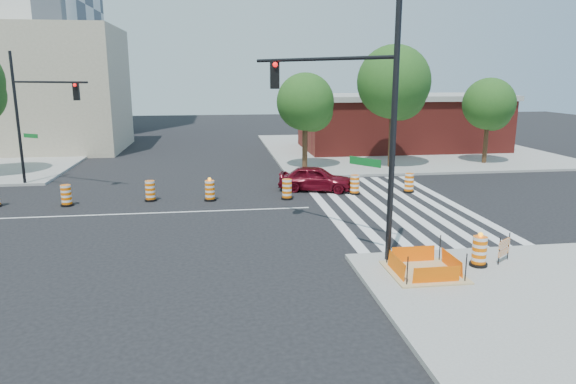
{
  "coord_description": "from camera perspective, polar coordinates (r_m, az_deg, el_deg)",
  "views": [
    {
      "loc": [
        2.73,
        -23.23,
        6.13
      ],
      "look_at": [
        5.63,
        -2.65,
        1.4
      ],
      "focal_mm": 32.0,
      "sensor_mm": 36.0,
      "label": 1
    }
  ],
  "objects": [
    {
      "name": "beige_midrise",
      "position": [
        47.59,
        -26.49,
        10.15
      ],
      "size": [
        14.0,
        10.0,
        10.0
      ],
      "primitive_type": "cube",
      "color": "tan",
      "rests_on": "ground"
    },
    {
      "name": "lane_centerline",
      "position": [
        24.18,
        -14.24,
        -2.26
      ],
      "size": [
        14.0,
        0.12,
        0.01
      ],
      "primitive_type": "cube",
      "color": "silver",
      "rests_on": "ground"
    },
    {
      "name": "barricade",
      "position": [
        18.24,
        22.89,
        -5.68
      ],
      "size": [
        0.66,
        0.5,
        0.93
      ],
      "rotation": [
        0.0,
        0.0,
        0.64
      ],
      "color": "#F86705",
      "rests_on": "ground"
    },
    {
      "name": "crosswalk_east",
      "position": [
        25.39,
        11.13,
        -1.38
      ],
      "size": [
        6.75,
        13.5,
        0.01
      ],
      "color": "silver",
      "rests_on": "ground"
    },
    {
      "name": "median_drum_7",
      "position": [
        28.23,
        13.3,
        0.92
      ],
      "size": [
        0.6,
        0.6,
        1.02
      ],
      "color": "black",
      "rests_on": "ground"
    },
    {
      "name": "tree_north_d",
      "position": [
        34.8,
        11.72,
        11.44
      ],
      "size": [
        4.77,
        4.77,
        8.11
      ],
      "color": "#382314",
      "rests_on": "ground"
    },
    {
      "name": "ground",
      "position": [
        24.18,
        -14.24,
        -2.27
      ],
      "size": [
        120.0,
        120.0,
        0.0
      ],
      "primitive_type": "plane",
      "color": "black",
      "rests_on": "ground"
    },
    {
      "name": "median_drum_4",
      "position": [
        25.93,
        -8.67,
        0.11
      ],
      "size": [
        0.6,
        0.6,
        1.18
      ],
      "color": "black",
      "rests_on": "ground"
    },
    {
      "name": "red_coupe",
      "position": [
        27.87,
        3.09,
        1.52
      ],
      "size": [
        4.27,
        2.7,
        1.36
      ],
      "primitive_type": "imported",
      "rotation": [
        0.0,
        0.0,
        1.27
      ],
      "color": "#5A0714",
      "rests_on": "ground"
    },
    {
      "name": "median_drum_3",
      "position": [
        26.48,
        -15.05,
        0.05
      ],
      "size": [
        0.6,
        0.6,
        1.02
      ],
      "color": "black",
      "rests_on": "ground"
    },
    {
      "name": "tree_north_c",
      "position": [
        33.75,
        1.99,
        9.62
      ],
      "size": [
        3.77,
        3.73,
        6.34
      ],
      "color": "#382314",
      "rests_on": "ground"
    },
    {
      "name": "signal_pole_se",
      "position": [
        17.58,
        6.86,
        9.58
      ],
      "size": [
        3.99,
        5.15,
        8.43
      ],
      "rotation": [
        0.0,
        0.0,
        2.22
      ],
      "color": "black",
      "rests_on": "ground"
    },
    {
      "name": "brick_storefront",
      "position": [
        44.13,
        12.37,
        7.57
      ],
      "size": [
        16.5,
        8.5,
        4.6
      ],
      "color": "maroon",
      "rests_on": "ground"
    },
    {
      "name": "sidewalk_ne",
      "position": [
        44.38,
        12.23,
        4.69
      ],
      "size": [
        22.0,
        22.0,
        0.15
      ],
      "primitive_type": "cube",
      "color": "gray",
      "rests_on": "ground"
    },
    {
      "name": "tree_north_e",
      "position": [
        38.26,
        21.43,
        8.8
      ],
      "size": [
        3.54,
        3.53,
        6.0
      ],
      "color": "#382314",
      "rests_on": "ground"
    },
    {
      "name": "pit_drum",
      "position": [
        17.62,
        20.48,
        -6.26
      ],
      "size": [
        0.57,
        0.57,
        1.12
      ],
      "color": "black",
      "rests_on": "ground"
    },
    {
      "name": "signal_pole_nw",
      "position": [
        31.2,
        -26.27,
        8.49
      ],
      "size": [
        4.68,
        3.11,
        7.28
      ],
      "rotation": [
        0.0,
        0.0,
        -0.58
      ],
      "color": "black",
      "rests_on": "ground"
    },
    {
      "name": "excavation_pit",
      "position": [
        16.64,
        14.87,
        -8.43
      ],
      "size": [
        2.2,
        2.2,
        0.9
      ],
      "color": "tan",
      "rests_on": "ground"
    },
    {
      "name": "median_drum_6",
      "position": [
        27.26,
        7.41,
        0.75
      ],
      "size": [
        0.6,
        0.6,
        1.02
      ],
      "color": "black",
      "rests_on": "ground"
    },
    {
      "name": "median_drum_2",
      "position": [
        26.81,
        -23.41,
        -0.42
      ],
      "size": [
        0.6,
        0.6,
        1.02
      ],
      "color": "black",
      "rests_on": "ground"
    },
    {
      "name": "median_drum_5",
      "position": [
        25.93,
        -0.12,
        0.24
      ],
      "size": [
        0.6,
        0.6,
        1.02
      ],
      "color": "black",
      "rests_on": "ground"
    }
  ]
}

